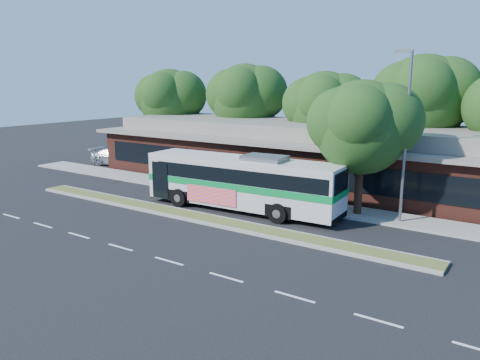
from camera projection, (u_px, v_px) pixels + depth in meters
The scene contains 13 objects.
ground at pixel (191, 221), 25.58m from camera, with size 120.00×120.00×0.00m, color black.
median_strip at pixel (197, 217), 26.05m from camera, with size 26.00×1.10×0.15m, color #4F5B26.
sidewalk at pixel (253, 196), 30.76m from camera, with size 44.00×2.60×0.12m, color gray.
parking_lot at pixel (111, 163), 43.54m from camera, with size 14.00×12.00×0.01m, color black.
plaza_building at pixel (300, 153), 35.66m from camera, with size 33.20×11.20×4.45m.
lamp_post at pixel (405, 132), 24.18m from camera, with size 0.93×0.18×9.07m.
tree_bg_a at pixel (174, 98), 44.61m from camera, with size 6.47×5.80×8.63m.
tree_bg_b at pixel (250, 97), 40.98m from camera, with size 6.69×6.00×9.00m.
tree_bg_c at pixel (330, 106), 35.91m from camera, with size 6.24×5.60×8.26m.
tree_bg_d at pixel (430, 97), 32.70m from camera, with size 6.91×6.20×9.37m.
transit_bus at pixel (243, 179), 27.34m from camera, with size 12.21×3.31×3.39m.
sedan at pixel (118, 157), 42.20m from camera, with size 2.17×5.33×1.55m, color silver.
sidewalk_tree at pixel (369, 125), 25.51m from camera, with size 5.79×5.19×7.61m.
Camera 1 is at (16.00, -18.82, 7.53)m, focal length 35.00 mm.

